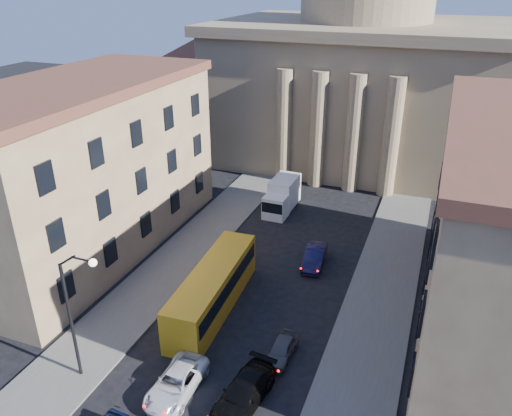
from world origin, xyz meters
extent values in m
cube|color=#54524D|center=(-8.50, 18.00, 0.07)|extent=(5.00, 60.00, 0.15)
cube|color=#54524D|center=(8.50, 18.00, 0.07)|extent=(5.00, 60.00, 0.15)
cube|color=olive|center=(0.00, 56.00, 8.00)|extent=(34.00, 26.00, 16.00)
cube|color=olive|center=(0.00, 56.00, 16.40)|extent=(35.50, 27.50, 1.20)
cube|color=olive|center=(-21.00, 54.00, 5.50)|extent=(13.00, 13.00, 11.00)
cone|color=brown|center=(-21.00, 54.00, 13.00)|extent=(26.02, 26.02, 4.00)
cylinder|color=olive|center=(-6.00, 42.80, 6.50)|extent=(1.80, 1.80, 13.00)
cylinder|color=olive|center=(-2.00, 42.80, 6.50)|extent=(1.80, 1.80, 13.00)
cylinder|color=olive|center=(2.00, 42.80, 6.50)|extent=(1.80, 1.80, 13.00)
cylinder|color=olive|center=(6.00, 42.80, 6.50)|extent=(1.80, 1.80, 13.00)
cube|color=tan|center=(-17.00, 22.00, 7.00)|extent=(11.00, 26.00, 14.00)
cube|color=brown|center=(-17.00, 22.00, 14.30)|extent=(11.60, 26.60, 0.80)
cylinder|color=black|center=(-7.50, 8.00, 4.00)|extent=(0.20, 0.20, 8.00)
cylinder|color=black|center=(-6.95, 8.00, 8.35)|extent=(1.30, 0.12, 0.96)
cylinder|color=black|center=(-5.95, 8.00, 8.65)|extent=(1.30, 0.12, 0.12)
sphere|color=white|center=(-5.20, 8.00, 8.60)|extent=(0.44, 0.44, 0.44)
imported|color=white|center=(-1.33, 8.92, 0.69)|extent=(2.28, 4.94, 1.37)
imported|color=black|center=(2.68, 9.61, 0.76)|extent=(2.70, 5.44, 1.52)
imported|color=#45454A|center=(3.50, 13.97, 0.61)|extent=(1.55, 3.64, 1.22)
imported|color=#0E0E33|center=(2.54, 25.64, 0.74)|extent=(1.98, 4.64, 1.49)
cube|color=gold|center=(-2.82, 17.13, 1.64)|extent=(3.30, 11.76, 3.28)
cube|color=black|center=(-2.82, 17.13, 2.17)|extent=(3.32, 11.13, 1.16)
cylinder|color=black|center=(-3.64, 12.85, 0.53)|extent=(0.38, 1.07, 1.06)
cylinder|color=black|center=(-1.52, 12.97, 0.53)|extent=(0.38, 1.07, 1.06)
cylinder|color=black|center=(-4.11, 21.30, 0.53)|extent=(0.38, 1.07, 1.06)
cylinder|color=black|center=(-2.00, 21.42, 0.53)|extent=(0.38, 1.07, 1.06)
cube|color=silver|center=(-3.49, 33.06, 1.17)|extent=(2.27, 2.37, 2.34)
cube|color=black|center=(-3.50, 31.94, 1.46)|extent=(2.15, 0.15, 1.07)
cube|color=silver|center=(-3.45, 35.70, 1.71)|extent=(2.40, 4.13, 3.02)
cylinder|color=black|center=(-4.47, 32.69, 0.44)|extent=(0.28, 0.88, 0.88)
cylinder|color=black|center=(-2.52, 32.66, 0.44)|extent=(0.28, 0.88, 0.88)
cylinder|color=black|center=(-4.41, 36.59, 0.44)|extent=(0.28, 0.88, 0.88)
cylinder|color=black|center=(-2.46, 36.56, 0.44)|extent=(0.28, 0.88, 0.88)
camera|label=1|loc=(10.93, -9.90, 22.48)|focal=35.00mm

